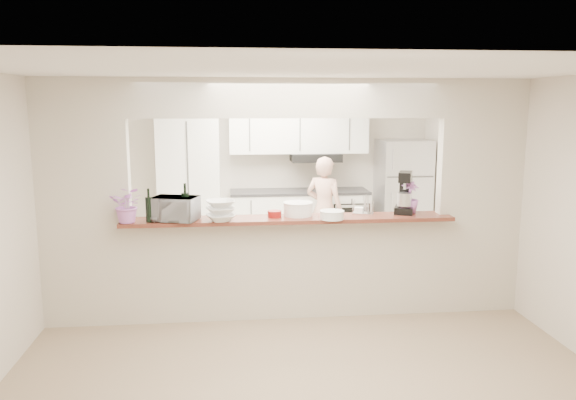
{
  "coord_description": "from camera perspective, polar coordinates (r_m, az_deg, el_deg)",
  "views": [
    {
      "loc": [
        -0.6,
        -5.68,
        2.24
      ],
      "look_at": [
        0.02,
        0.3,
        1.21
      ],
      "focal_mm": 35.0,
      "sensor_mm": 36.0,
      "label": 1
    }
  ],
  "objects": [
    {
      "name": "wine_bottle_a",
      "position": [
        5.7,
        -10.38,
        -0.59
      ],
      "size": [
        0.07,
        0.07,
        0.37
      ],
      "color": "black",
      "rests_on": "bar_counter"
    },
    {
      "name": "toaster_oven",
      "position": [
        5.7,
        -11.38,
        -0.88
      ],
      "size": [
        0.5,
        0.41,
        0.24
      ],
      "primitive_type": "imported",
      "rotation": [
        0.0,
        0.0,
        -0.29
      ],
      "color": "#A1A1A5",
      "rests_on": "bar_counter"
    },
    {
      "name": "kitchen_cabinets",
      "position": [
        8.51,
        -3.11,
        1.16
      ],
      "size": [
        3.15,
        0.62,
        2.25
      ],
      "color": "silver",
      "rests_on": "floor"
    },
    {
      "name": "serving_bowls",
      "position": [
        5.61,
        -6.87,
        -1.11
      ],
      "size": [
        0.34,
        0.34,
        0.21
      ],
      "primitive_type": "imported",
      "rotation": [
        0.0,
        0.0,
        0.26
      ],
      "color": "silver",
      "rests_on": "bar_counter"
    },
    {
      "name": "refrigerator",
      "position": [
        8.86,
        11.53,
        0.5
      ],
      "size": [
        0.75,
        0.7,
        1.7
      ],
      "primitive_type": "cube",
      "color": "#B8B8BD",
      "rests_on": "floor"
    },
    {
      "name": "plate_stack_a",
      "position": [
        5.86,
        1.02,
        -0.9
      ],
      "size": [
        0.31,
        0.31,
        0.14
      ],
      "color": "white",
      "rests_on": "bar_counter"
    },
    {
      "name": "wine_bottle_b",
      "position": [
        5.68,
        -13.94,
        -0.9
      ],
      "size": [
        0.07,
        0.07,
        0.34
      ],
      "color": "black",
      "rests_on": "bar_counter"
    },
    {
      "name": "flower_right",
      "position": [
        6.12,
        12.22,
        0.34
      ],
      "size": [
        0.26,
        0.26,
        0.35
      ],
      "primitive_type": "imported",
      "rotation": [
        0.0,
        0.0,
        0.41
      ],
      "color": "#B76CC8",
      "rests_on": "bar_counter"
    },
    {
      "name": "person",
      "position": [
        8.01,
        3.7,
        -1.0
      ],
      "size": [
        0.66,
        0.6,
        1.51
      ],
      "primitive_type": "imported",
      "rotation": [
        0.0,
        0.0,
        2.56
      ],
      "color": "tan",
      "rests_on": "floor"
    },
    {
      "name": "flower_left",
      "position": [
        5.71,
        -15.95,
        -0.46
      ],
      "size": [
        0.36,
        0.32,
        0.36
      ],
      "primitive_type": "imported",
      "rotation": [
        0.0,
        0.0,
        -0.12
      ],
      "color": "#C669AD",
      "rests_on": "bar_counter"
    },
    {
      "name": "utensil_caddy",
      "position": [
        6.0,
        7.65,
        -0.6
      ],
      "size": [
        0.25,
        0.2,
        0.2
      ],
      "color": "silver",
      "rests_on": "bar_counter"
    },
    {
      "name": "plate_stack_b",
      "position": [
        5.7,
        4.48,
        -1.51
      ],
      "size": [
        0.25,
        0.25,
        0.09
      ],
      "color": "white",
      "rests_on": "bar_counter"
    },
    {
      "name": "tan_bowl",
      "position": [
        5.91,
        0.48,
        -1.18
      ],
      "size": [
        0.14,
        0.14,
        0.07
      ],
      "primitive_type": "cylinder",
      "color": "#C8AE8D",
      "rests_on": "bar_counter"
    },
    {
      "name": "partition",
      "position": [
        5.77,
        0.08,
        2.16
      ],
      "size": [
        5.0,
        0.15,
        2.5
      ],
      "color": "beige",
      "rests_on": "floor"
    },
    {
      "name": "floor",
      "position": [
        6.14,
        0.07,
        -11.68
      ],
      "size": [
        6.0,
        6.0,
        0.0
      ],
      "primitive_type": "plane",
      "color": "gray",
      "rests_on": "ground"
    },
    {
      "name": "tile_overlay",
      "position": [
        7.6,
        -1.17,
        -7.39
      ],
      "size": [
        5.0,
        2.9,
        0.01
      ],
      "primitive_type": "cube",
      "color": "beige",
      "rests_on": "floor"
    },
    {
      "name": "bar_counter",
      "position": [
        5.95,
        0.08,
        -6.53
      ],
      "size": [
        3.4,
        0.38,
        1.09
      ],
      "color": "beige",
      "rests_on": "floor"
    },
    {
      "name": "red_bowl",
      "position": [
        5.78,
        -1.37,
        -1.43
      ],
      "size": [
        0.14,
        0.14,
        0.07
      ],
      "primitive_type": "cylinder",
      "color": "maroon",
      "rests_on": "bar_counter"
    },
    {
      "name": "stand_mixer",
      "position": [
        6.12,
        11.79,
        0.56
      ],
      "size": [
        0.29,
        0.35,
        0.45
      ],
      "color": "black",
      "rests_on": "bar_counter"
    }
  ]
}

